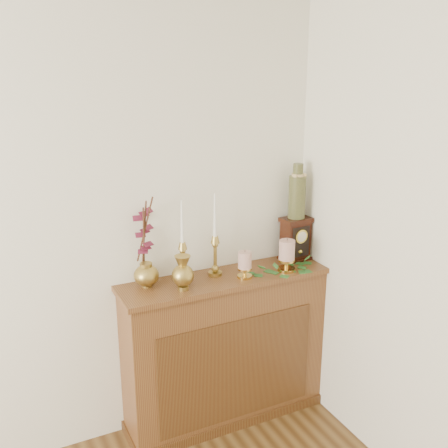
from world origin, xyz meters
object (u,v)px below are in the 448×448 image
bud_vase (183,273)px  mantel_clock (295,239)px  candlestick_left (183,255)px  ginger_jar (144,245)px  ceramic_vase (297,194)px  candlestick_center (215,249)px

bud_vase → mantel_clock: (0.79, 0.12, 0.04)m
bud_vase → mantel_clock: size_ratio=0.72×
candlestick_left → ginger_jar: ginger_jar is taller
ceramic_vase → bud_vase: bearing=-171.3°
candlestick_center → mantel_clock: 0.55m
ginger_jar → mantel_clock: bearing=-2.6°
ginger_jar → mantel_clock: 0.95m
ginger_jar → ceramic_vase: 0.96m
ceramic_vase → mantel_clock: bearing=-86.4°
candlestick_left → bud_vase: (-0.04, -0.10, -0.06)m
candlestick_center → mantel_clock: candlestick_center is taller
bud_vase → mantel_clock: bearing=8.6°
candlestick_left → ginger_jar: bearing=163.8°
ceramic_vase → ginger_jar: bearing=177.5°
candlestick_left → ginger_jar: (-0.20, 0.06, 0.07)m
bud_vase → ceramic_vase: ceramic_vase is taller
ceramic_vase → candlestick_center: bearing=-178.4°
candlestick_center → bud_vase: 0.27m
bud_vase → candlestick_center: bearing=23.9°
candlestick_center → ceramic_vase: bearing=1.6°
candlestick_left → ceramic_vase: size_ratio=1.41×
ginger_jar → mantel_clock: size_ratio=1.90×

